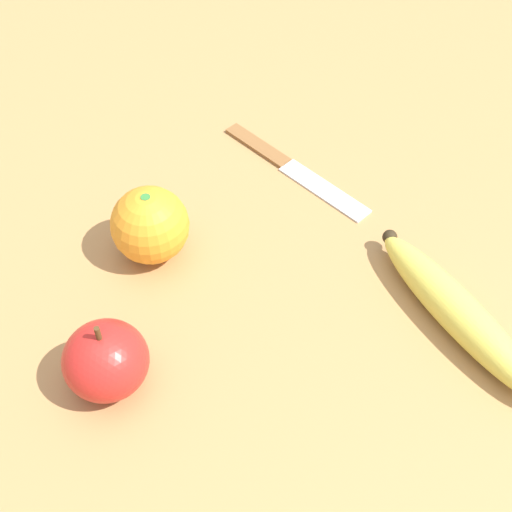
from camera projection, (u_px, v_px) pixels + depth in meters
name	position (u px, v px, depth m)	size (l,w,h in m)	color
ground_plane	(341.00, 258.00, 0.66)	(3.00, 3.00, 0.00)	#A87A47
banana	(462.00, 311.00, 0.60)	(0.10, 0.21, 0.04)	#DBCC4C
orange	(150.00, 225.00, 0.64)	(0.07, 0.07, 0.07)	orange
apple	(106.00, 360.00, 0.56)	(0.07, 0.07, 0.07)	red
paring_knife	(289.00, 165.00, 0.74)	(0.04, 0.19, 0.01)	silver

